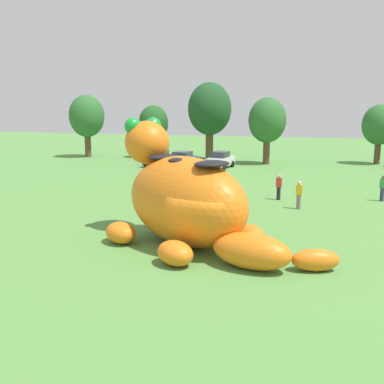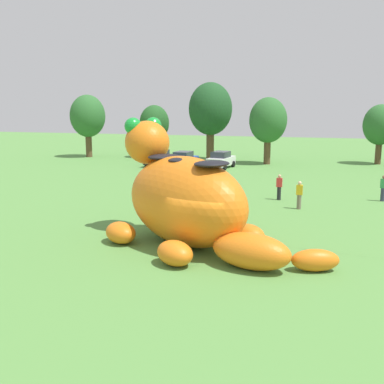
{
  "view_description": "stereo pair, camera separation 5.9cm",
  "coord_description": "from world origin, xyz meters",
  "px_view_note": "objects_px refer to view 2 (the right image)",
  "views": [
    {
      "loc": [
        5.03,
        -17.15,
        6.03
      ],
      "look_at": [
        -1.06,
        2.36,
        2.2
      ],
      "focal_mm": 41.98,
      "sensor_mm": 36.0,
      "label": 1
    },
    {
      "loc": [
        5.08,
        -17.13,
        6.03
      ],
      "look_at": [
        -1.06,
        2.36,
        2.2
      ],
      "focal_mm": 41.98,
      "sensor_mm": 36.0,
      "label": 2
    }
  ],
  "objects_px": {
    "car_black": "(160,158)",
    "spectator_mid_field": "(299,195)",
    "car_blue": "(184,160)",
    "giant_inflatable_creature": "(186,199)",
    "spectator_wandering": "(383,188)",
    "car_white": "(221,160)",
    "spectator_near_inflatable": "(279,187)",
    "spectator_by_cars": "(151,196)"
  },
  "relations": [
    {
      "from": "spectator_by_cars",
      "to": "giant_inflatable_creature",
      "type": "bearing_deg",
      "value": -54.75
    },
    {
      "from": "car_blue",
      "to": "spectator_by_cars",
      "type": "xyz_separation_m",
      "value": [
        4.21,
        -18.74,
        -0.01
      ]
    },
    {
      "from": "spectator_near_inflatable",
      "to": "spectator_mid_field",
      "type": "relative_size",
      "value": 1.0
    },
    {
      "from": "car_black",
      "to": "spectator_mid_field",
      "type": "bearing_deg",
      "value": -46.73
    },
    {
      "from": "spectator_by_cars",
      "to": "car_black",
      "type": "bearing_deg",
      "value": 110.12
    },
    {
      "from": "car_blue",
      "to": "spectator_mid_field",
      "type": "height_order",
      "value": "car_blue"
    },
    {
      "from": "spectator_near_inflatable",
      "to": "spectator_mid_field",
      "type": "distance_m",
      "value": 2.85
    },
    {
      "from": "car_blue",
      "to": "spectator_near_inflatable",
      "type": "height_order",
      "value": "car_blue"
    },
    {
      "from": "spectator_wandering",
      "to": "giant_inflatable_creature",
      "type": "bearing_deg",
      "value": -126.11
    },
    {
      "from": "car_blue",
      "to": "spectator_by_cars",
      "type": "bearing_deg",
      "value": -77.35
    },
    {
      "from": "car_blue",
      "to": "car_white",
      "type": "distance_m",
      "value": 3.81
    },
    {
      "from": "car_white",
      "to": "spectator_by_cars",
      "type": "distance_m",
      "value": 19.95
    },
    {
      "from": "spectator_mid_field",
      "to": "giant_inflatable_creature",
      "type": "bearing_deg",
      "value": -116.07
    },
    {
      "from": "car_blue",
      "to": "spectator_mid_field",
      "type": "bearing_deg",
      "value": -51.23
    },
    {
      "from": "spectator_mid_field",
      "to": "car_blue",
      "type": "bearing_deg",
      "value": 128.77
    },
    {
      "from": "giant_inflatable_creature",
      "to": "spectator_wandering",
      "type": "relative_size",
      "value": 6.29
    },
    {
      "from": "car_blue",
      "to": "giant_inflatable_creature",
      "type": "bearing_deg",
      "value": -71.28
    },
    {
      "from": "giant_inflatable_creature",
      "to": "car_white",
      "type": "relative_size",
      "value": 2.51
    },
    {
      "from": "car_black",
      "to": "spectator_near_inflatable",
      "type": "xyz_separation_m",
      "value": [
        14.13,
        -14.16,
        -0.01
      ]
    },
    {
      "from": "spectator_near_inflatable",
      "to": "spectator_mid_field",
      "type": "height_order",
      "value": "same"
    },
    {
      "from": "car_blue",
      "to": "spectator_wandering",
      "type": "relative_size",
      "value": 2.46
    },
    {
      "from": "spectator_near_inflatable",
      "to": "giant_inflatable_creature",
      "type": "bearing_deg",
      "value": -104.12
    },
    {
      "from": "giant_inflatable_creature",
      "to": "spectator_wandering",
      "type": "height_order",
      "value": "giant_inflatable_creature"
    },
    {
      "from": "giant_inflatable_creature",
      "to": "car_black",
      "type": "xyz_separation_m",
      "value": [
        -11.3,
        25.42,
        -1.19
      ]
    },
    {
      "from": "car_blue",
      "to": "car_black",
      "type": "bearing_deg",
      "value": 164.06
    },
    {
      "from": "car_black",
      "to": "car_white",
      "type": "bearing_deg",
      "value": 3.13
    },
    {
      "from": "car_blue",
      "to": "spectator_by_cars",
      "type": "height_order",
      "value": "car_blue"
    },
    {
      "from": "spectator_mid_field",
      "to": "spectator_by_cars",
      "type": "bearing_deg",
      "value": -160.47
    },
    {
      "from": "giant_inflatable_creature",
      "to": "spectator_mid_field",
      "type": "relative_size",
      "value": 6.29
    },
    {
      "from": "giant_inflatable_creature",
      "to": "car_blue",
      "type": "relative_size",
      "value": 2.56
    },
    {
      "from": "giant_inflatable_creature",
      "to": "car_black",
      "type": "bearing_deg",
      "value": 113.96
    },
    {
      "from": "spectator_wandering",
      "to": "car_white",
      "type": "bearing_deg",
      "value": 137.56
    },
    {
      "from": "spectator_by_cars",
      "to": "spectator_wandering",
      "type": "relative_size",
      "value": 1.0
    },
    {
      "from": "car_white",
      "to": "spectator_by_cars",
      "type": "xyz_separation_m",
      "value": [
        0.59,
        -19.95,
        -0.01
      ]
    },
    {
      "from": "car_blue",
      "to": "car_white",
      "type": "bearing_deg",
      "value": 18.49
    },
    {
      "from": "spectator_by_cars",
      "to": "spectator_near_inflatable",
      "type": "bearing_deg",
      "value": 37.96
    },
    {
      "from": "spectator_near_inflatable",
      "to": "spectator_wandering",
      "type": "xyz_separation_m",
      "value": [
        6.56,
        1.62,
        0.0
      ]
    },
    {
      "from": "giant_inflatable_creature",
      "to": "car_white",
      "type": "height_order",
      "value": "giant_inflatable_creature"
    },
    {
      "from": "giant_inflatable_creature",
      "to": "spectator_mid_field",
      "type": "distance_m",
      "value": 9.9
    },
    {
      "from": "car_black",
      "to": "car_blue",
      "type": "height_order",
      "value": "same"
    },
    {
      "from": "car_white",
      "to": "spectator_mid_field",
      "type": "distance_m",
      "value": 19.21
    },
    {
      "from": "giant_inflatable_creature",
      "to": "spectator_near_inflatable",
      "type": "xyz_separation_m",
      "value": [
        2.83,
        11.26,
        -1.2
      ]
    }
  ]
}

